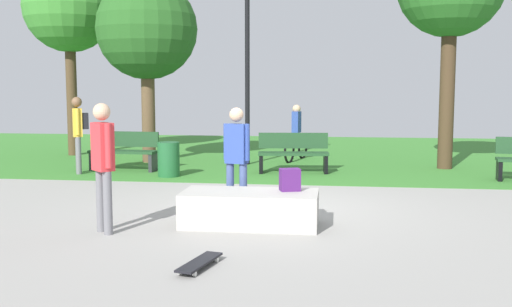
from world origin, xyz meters
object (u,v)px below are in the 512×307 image
Objects in this scene: skater_performing_trick at (103,157)px; cyclist_on_bicycle at (296,137)px; tree_young_birch at (147,30)px; pedestrian_with_backpack at (79,128)px; skater_watching at (237,153)px; tree_slender_maple at (69,8)px; lamp_post at (247,57)px; trash_bin at (169,159)px; park_bench_center_lawn at (124,150)px; concrete_ledge at (250,209)px; skateboard_by_ledge at (199,262)px; park_bench_near_lamppost at (293,152)px; backpack_on_ledge at (290,180)px.

cyclist_on_bicycle is at bearing 76.32° from skater_performing_trick.
tree_young_birch is 2.72× the size of pedestrian_with_backpack.
skater_watching is 0.35× the size of tree_young_birch.
tree_slender_maple reaches higher than pedestrian_with_backpack.
lamp_post reaches higher than skater_watching.
park_bench_center_lawn is at bearing 147.81° from trash_bin.
skater_performing_trick reaches higher than concrete_ledge.
skater_watching is 0.37× the size of lamp_post.
pedestrian_with_backpack is (-4.58, 4.60, 0.80)m from concrete_ledge.
park_bench_center_lawn is 1.19m from pedestrian_with_backpack.
skater_watching is 0.94× the size of cyclist_on_bicycle.
skateboard_by_ledge is at bearing -57.13° from pedestrian_with_backpack.
pedestrian_with_backpack reaches higher than park_bench_near_lamppost.
concrete_ledge is 7.20m from lamp_post.
concrete_ledge is at bearing -91.09° from cyclist_on_bicycle.
skater_watching is 1.02× the size of park_bench_center_lawn.
skater_watching is (-0.31, 0.70, 0.72)m from concrete_ledge.
skater_watching is at bearing -96.63° from park_bench_near_lamppost.
trash_bin is 0.44× the size of pedestrian_with_backpack.
backpack_on_ledge is 0.20× the size of park_bench_center_lawn.
park_bench_near_lamppost is at bearing 70.60° from skater_performing_trick.
concrete_ledge is at bearing 19.84° from skater_performing_trick.
skater_performing_trick is at bearing -63.33° from tree_slender_maple.
tree_young_birch is at bearing 159.43° from park_bench_near_lamppost.
tree_slender_maple reaches higher than cyclist_on_bicycle.
park_bench_center_lawn is at bearing -93.67° from tree_young_birch.
backpack_on_ledge is 7.03m from lamp_post.
trash_bin reaches higher than skateboard_by_ledge.
trash_bin reaches higher than concrete_ledge.
lamp_post is at bearing -138.90° from cyclist_on_bicycle.
lamp_post is (-0.72, 5.99, 1.73)m from skater_watching.
tree_slender_maple is at bearing 176.70° from cyclist_on_bicycle.
park_bench_near_lamppost is 4.91m from pedestrian_with_backpack.
skater_performing_trick is 0.32× the size of tree_slender_maple.
park_bench_center_lawn and park_bench_near_lamppost have the same top height.
park_bench_center_lawn is (-3.75, 5.24, 0.23)m from concrete_ledge.
trash_bin is (-2.68, -0.95, -0.10)m from park_bench_near_lamppost.
lamp_post reaches higher than trash_bin.
tree_slender_maple is 5.65m from lamp_post.
concrete_ledge is 1.18× the size of park_bench_near_lamppost.
skater_performing_trick is 1.08× the size of park_bench_near_lamppost.
skater_performing_trick reaches higher than trash_bin.
trash_bin is at bearing 107.31° from backpack_on_ledge.
skater_watching reaches higher than concrete_ledge.
cyclist_on_bicycle is (1.17, 1.02, -2.06)m from lamp_post.
skater_performing_trick reaches higher than skater_watching.
concrete_ledge is 1.05m from skater_watching.
park_bench_center_lawn is 4.62m from cyclist_on_bicycle.
pedestrian_with_backpack reaches higher than cyclist_on_bicycle.
tree_slender_maple is (-6.86, 7.93, 3.50)m from backpack_on_ledge.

